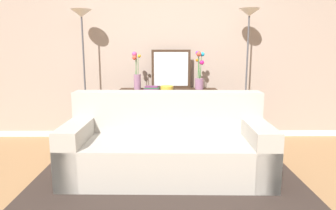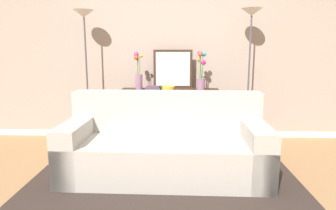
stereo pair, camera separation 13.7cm
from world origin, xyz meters
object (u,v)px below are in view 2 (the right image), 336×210
vase_tall_flowers (138,74)px  book_row_under_console (144,138)px  floor_lamp_left (85,40)px  book_stack (153,88)px  floor_lamp_right (250,39)px  vase_short_flowers (201,75)px  console_table (170,106)px  couch (165,147)px  fruit_bowl (168,88)px  wall_mirror (173,69)px

vase_tall_flowers → book_row_under_console: 0.96m
floor_lamp_left → book_stack: 1.16m
floor_lamp_right → book_stack: 1.50m
vase_tall_flowers → floor_lamp_left: bearing=-176.7°
floor_lamp_left → vase_short_flowers: (1.63, 0.05, -0.49)m
vase_tall_flowers → vase_short_flowers: (0.90, 0.01, -0.02)m
console_table → book_row_under_console: 0.62m
couch → fruit_bowl: (0.00, 1.07, 0.51)m
console_table → book_row_under_console: bearing=-180.0°
console_table → wall_mirror: 0.54m
console_table → fruit_bowl: fruit_bowl is taller
console_table → floor_lamp_right: floor_lamp_right is taller
console_table → fruit_bowl: (-0.02, -0.10, 0.27)m
couch → book_row_under_console: 1.25m
couch → floor_lamp_left: (-1.16, 1.11, 1.17)m
floor_lamp_right → vase_short_flowers: (-0.66, 0.05, -0.50)m
wall_mirror → vase_tall_flowers: wall_mirror is taller
floor_lamp_left → fruit_bowl: floor_lamp_left is taller
couch → vase_short_flowers: 1.43m
vase_short_flowers → floor_lamp_left: bearing=-178.1°
floor_lamp_right → book_stack: size_ratio=8.47×
floor_lamp_left → vase_tall_flowers: floor_lamp_left is taller
floor_lamp_right → vase_tall_flowers: size_ratio=3.54×
console_table → book_row_under_console: (-0.38, -0.00, -0.49)m
floor_lamp_left → wall_mirror: 1.30m
couch → fruit_bowl: bearing=89.9°
floor_lamp_right → book_row_under_console: bearing=177.9°
fruit_bowl → book_stack: size_ratio=0.81×
floor_lamp_right → wall_mirror: size_ratio=3.34×
floor_lamp_left → book_row_under_console: size_ratio=4.72×
console_table → book_row_under_console: console_table is taller
fruit_bowl → console_table: bearing=77.8°
couch → book_stack: couch is taller
couch → console_table: size_ratio=1.53×
couch → floor_lamp_right: floor_lamp_right is taller
book_row_under_console → wall_mirror: bearing=17.7°
fruit_bowl → floor_lamp_right: bearing=2.2°
book_stack → book_row_under_console: bearing=156.2°
vase_tall_flowers → book_row_under_console: vase_tall_flowers is taller
couch → wall_mirror: (0.06, 1.30, 0.76)m
floor_lamp_left → fruit_bowl: (1.16, -0.04, -0.66)m
wall_mirror → fruit_bowl: (-0.06, -0.23, -0.25)m
book_stack → fruit_bowl: bearing=-8.6°
fruit_bowl → book_row_under_console: size_ratio=0.46×
wall_mirror → vase_short_flowers: 0.43m
floor_lamp_left → floor_lamp_right: size_ratio=0.99×
couch → floor_lamp_left: floor_lamp_left is taller
vase_tall_flowers → vase_short_flowers: vase_short_flowers is taller
floor_lamp_right → vase_short_flowers: bearing=175.2°
couch → console_table: bearing=88.9°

